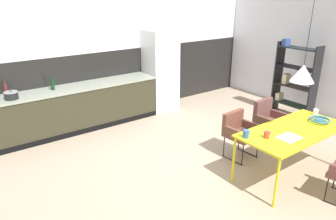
% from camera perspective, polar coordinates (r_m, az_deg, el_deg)
% --- Properties ---
extents(ground_plane, '(9.09, 9.09, 0.00)m').
position_cam_1_polar(ground_plane, '(5.12, 9.88, -9.92)').
color(ground_plane, tan).
extents(back_wall_splashback_dark, '(6.99, 0.12, 1.43)m').
position_cam_1_polar(back_wall_splashback_dark, '(7.16, -7.65, 5.40)').
color(back_wall_splashback_dark, black).
rests_on(back_wall_splashback_dark, ground).
extents(back_wall_panel_upper, '(6.99, 0.12, 1.43)m').
position_cam_1_polar(back_wall_panel_upper, '(6.92, -8.24, 16.87)').
color(back_wall_panel_upper, silver).
rests_on(back_wall_panel_upper, back_wall_splashback_dark).
extents(kitchen_counter, '(3.72, 0.63, 0.88)m').
position_cam_1_polar(kitchen_counter, '(6.37, -17.83, 0.03)').
color(kitchen_counter, '#323020').
rests_on(kitchen_counter, ground).
extents(refrigerator_column, '(0.66, 0.60, 1.83)m').
position_cam_1_polar(refrigerator_column, '(7.16, -1.38, 7.24)').
color(refrigerator_column, silver).
rests_on(refrigerator_column, ground).
extents(dining_table, '(1.73, 0.80, 0.74)m').
position_cam_1_polar(dining_table, '(4.85, 22.03, -3.82)').
color(dining_table, gold).
rests_on(dining_table, ground).
extents(armchair_far_side, '(0.52, 0.50, 0.76)m').
position_cam_1_polar(armchair_far_side, '(5.24, 12.79, -3.36)').
color(armchair_far_side, brown).
rests_on(armchair_far_side, ground).
extents(armchair_corner_seat, '(0.52, 0.50, 0.82)m').
position_cam_1_polar(armchair_corner_seat, '(5.77, 17.82, -1.22)').
color(armchair_corner_seat, brown).
rests_on(armchair_corner_seat, ground).
extents(fruit_bowl, '(0.30, 0.30, 0.06)m').
position_cam_1_polar(fruit_bowl, '(5.24, 26.03, -1.62)').
color(fruit_bowl, '#33607F').
rests_on(fruit_bowl, dining_table).
extents(open_book, '(0.30, 0.24, 0.02)m').
position_cam_1_polar(open_book, '(4.52, 21.29, -4.74)').
color(open_book, white).
rests_on(open_book, dining_table).
extents(mug_dark_espresso, '(0.13, 0.08, 0.11)m').
position_cam_1_polar(mug_dark_espresso, '(4.34, 14.11, -4.25)').
color(mug_dark_espresso, '#335B93').
rests_on(mug_dark_espresso, dining_table).
extents(mug_white_ceramic, '(0.12, 0.08, 0.10)m').
position_cam_1_polar(mug_white_ceramic, '(5.52, 25.45, -0.32)').
color(mug_white_ceramic, white).
rests_on(mug_white_ceramic, dining_table).
extents(mug_wide_latte, '(0.12, 0.08, 0.10)m').
position_cam_1_polar(mug_wide_latte, '(4.41, 17.65, -4.30)').
color(mug_wide_latte, '#B23D33').
rests_on(mug_wide_latte, dining_table).
extents(cooking_pot, '(0.23, 0.23, 0.15)m').
position_cam_1_polar(cooking_pot, '(5.93, -26.78, 2.41)').
color(cooking_pot, black).
rests_on(cooking_pot, kitchen_counter).
extents(bottle_oil_tall, '(0.06, 0.06, 0.29)m').
position_cam_1_polar(bottle_oil_tall, '(6.18, -20.39, 4.50)').
color(bottle_oil_tall, '#0F3319').
rests_on(bottle_oil_tall, kitchen_counter).
extents(bottle_spice_small, '(0.06, 0.06, 0.27)m').
position_cam_1_polar(bottle_spice_small, '(6.15, -27.56, 3.33)').
color(bottle_spice_small, maroon).
rests_on(bottle_spice_small, kitchen_counter).
extents(open_shelf_unit, '(0.30, 0.91, 1.65)m').
position_cam_1_polar(open_shelf_unit, '(7.34, 22.02, 5.44)').
color(open_shelf_unit, black).
rests_on(open_shelf_unit, ground).
extents(pendant_lamp_over_table_near, '(0.32, 0.32, 1.35)m').
position_cam_1_polar(pendant_lamp_over_table_near, '(4.58, 23.48, 6.20)').
color(pendant_lamp_over_table_near, black).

